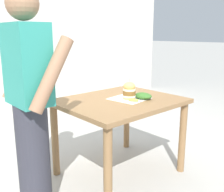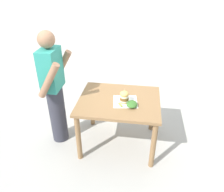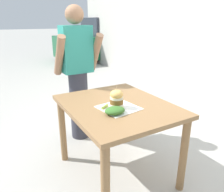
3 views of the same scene
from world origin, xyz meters
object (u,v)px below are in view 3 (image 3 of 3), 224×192
sandwich (117,99)px  side_salad (115,111)px  patio_table (117,116)px  pickle_spear (105,107)px  parked_car_near_curb (110,41)px  diner_across_table (78,73)px

sandwich → side_salad: bearing=-126.9°
patio_table → sandwich: size_ratio=5.58×
pickle_spear → sandwich: bearing=-23.1°
sandwich → side_salad: sandwich is taller
sandwich → pickle_spear: sandwich is taller
patio_table → parked_car_near_curb: parked_car_near_curb is taller
pickle_spear → diner_across_table: (0.12, 0.94, 0.10)m
pickle_spear → parked_car_near_curb: parked_car_near_curb is taller
patio_table → sandwich: 0.22m
patio_table → pickle_spear: pickle_spear is taller
side_salad → diner_across_table: size_ratio=0.11×
side_salad → parked_car_near_curb: 7.38m
diner_across_table → parked_car_near_curb: (3.49, 5.34, -0.16)m
patio_table → side_salad: bearing=-126.5°
patio_table → diner_across_table: 0.94m
patio_table → side_salad: 0.27m
sandwich → side_salad: 0.15m
patio_table → sandwich: sandwich is taller
patio_table → diner_across_table: bearing=92.0°
pickle_spear → side_salad: 0.15m
diner_across_table → parked_car_near_curb: bearing=56.8°
patio_table → parked_car_near_curb: bearing=61.0°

